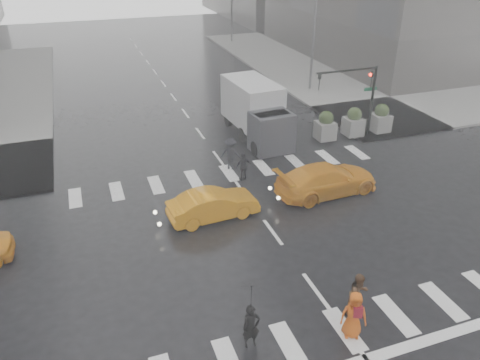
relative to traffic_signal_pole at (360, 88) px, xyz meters
name	(u,v)px	position (x,y,z in m)	size (l,w,h in m)	color
ground	(273,232)	(-9.01, -8.01, -3.22)	(120.00, 120.00, 0.00)	black
sidewalk_ne	(400,81)	(10.49, 9.49, -3.14)	(35.00, 35.00, 0.15)	slate
road_markings	(273,232)	(-9.01, -8.01, -3.21)	(18.00, 48.00, 0.01)	silver
traffic_signal_pole	(360,88)	(0.00, 0.00, 0.00)	(4.45, 0.42, 4.50)	black
street_lamp_near	(312,28)	(1.86, 9.99, 1.73)	(2.15, 0.22, 9.00)	#59595B
planter_west	(325,126)	(-2.01, 0.19, -2.23)	(1.10, 1.10, 1.80)	slate
planter_mid	(354,122)	(-0.01, 0.19, -2.23)	(1.10, 1.10, 1.80)	slate
planter_east	(381,118)	(1.99, 0.19, -2.23)	(1.10, 1.10, 1.80)	slate
pedestrian_black	(251,306)	(-12.14, -13.57, -1.58)	(0.99, 1.01, 2.43)	black
pedestrian_brown	(359,294)	(-8.23, -13.45, -2.41)	(0.79, 0.61, 1.62)	#492E1A
pedestrian_orange	(354,315)	(-8.92, -14.27, -2.36)	(0.98, 0.84, 1.70)	#CB500E
pedestrian_far_a	(243,167)	(-8.55, -3.01, -2.44)	(0.91, 0.56, 1.56)	black
pedestrian_far_b	(231,154)	(-8.75, -1.52, -2.31)	(1.17, 0.65, 1.81)	black
taxi_mid	(213,205)	(-11.09, -6.01, -2.54)	(1.43, 4.12, 1.36)	orange
taxi_rear	(327,179)	(-5.14, -5.69, -2.45)	(2.14, 4.64, 1.52)	orange
box_truck	(257,110)	(-5.81, 2.11, -1.39)	(2.41, 6.43, 3.42)	#BBBCBE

